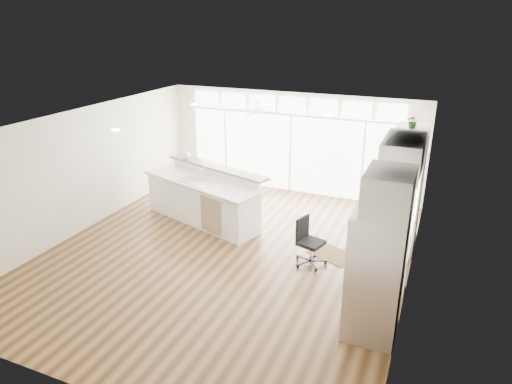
% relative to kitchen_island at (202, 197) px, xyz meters
% --- Properties ---
extents(floor, '(7.00, 8.00, 0.02)m').
position_rel_kitchen_island_xyz_m(floor, '(1.24, -1.20, -0.63)').
color(floor, '#462B15').
rests_on(floor, ground).
extents(ceiling, '(7.00, 8.00, 0.02)m').
position_rel_kitchen_island_xyz_m(ceiling, '(1.24, -1.20, 2.08)').
color(ceiling, white).
rests_on(ceiling, wall_back).
extents(wall_back, '(7.00, 0.04, 2.70)m').
position_rel_kitchen_island_xyz_m(wall_back, '(1.24, 2.80, 0.73)').
color(wall_back, beige).
rests_on(wall_back, floor).
extents(wall_front, '(7.00, 0.04, 2.70)m').
position_rel_kitchen_island_xyz_m(wall_front, '(1.24, -5.20, 0.73)').
color(wall_front, beige).
rests_on(wall_front, floor).
extents(wall_left, '(0.04, 8.00, 2.70)m').
position_rel_kitchen_island_xyz_m(wall_left, '(-2.26, -1.20, 0.73)').
color(wall_left, beige).
rests_on(wall_left, floor).
extents(wall_right, '(0.04, 8.00, 2.70)m').
position_rel_kitchen_island_xyz_m(wall_right, '(4.74, -1.20, 0.73)').
color(wall_right, beige).
rests_on(wall_right, floor).
extents(glass_wall, '(5.80, 0.06, 2.08)m').
position_rel_kitchen_island_xyz_m(glass_wall, '(1.24, 2.74, 0.43)').
color(glass_wall, white).
rests_on(glass_wall, wall_back).
extents(transom_row, '(5.90, 0.06, 0.40)m').
position_rel_kitchen_island_xyz_m(transom_row, '(1.24, 2.74, 1.76)').
color(transom_row, white).
rests_on(transom_row, wall_back).
extents(desk_window, '(0.04, 0.85, 0.85)m').
position_rel_kitchen_island_xyz_m(desk_window, '(4.70, -0.90, 0.93)').
color(desk_window, white).
rests_on(desk_window, wall_right).
extents(ceiling_fan, '(1.16, 1.16, 0.32)m').
position_rel_kitchen_island_xyz_m(ceiling_fan, '(0.74, 1.60, 1.86)').
color(ceiling_fan, white).
rests_on(ceiling_fan, ceiling).
extents(recessed_lights, '(3.40, 3.00, 0.02)m').
position_rel_kitchen_island_xyz_m(recessed_lights, '(1.24, -1.00, 2.06)').
color(recessed_lights, silver).
rests_on(recessed_lights, ceiling).
extents(oven_cabinet, '(0.64, 1.20, 2.50)m').
position_rel_kitchen_island_xyz_m(oven_cabinet, '(4.41, 0.60, 0.63)').
color(oven_cabinet, white).
rests_on(oven_cabinet, floor).
extents(desk_nook, '(0.72, 1.30, 0.76)m').
position_rel_kitchen_island_xyz_m(desk_nook, '(4.37, -0.90, -0.24)').
color(desk_nook, white).
rests_on(desk_nook, floor).
extents(upper_cabinets, '(0.64, 1.30, 0.64)m').
position_rel_kitchen_island_xyz_m(upper_cabinets, '(4.41, -0.90, 1.73)').
color(upper_cabinets, white).
rests_on(upper_cabinets, wall_right).
extents(refrigerator, '(0.76, 0.90, 2.00)m').
position_rel_kitchen_island_xyz_m(refrigerator, '(4.35, -2.55, 0.38)').
color(refrigerator, silver).
rests_on(refrigerator, floor).
extents(fridge_cabinet, '(0.64, 0.90, 0.60)m').
position_rel_kitchen_island_xyz_m(fridge_cabinet, '(4.41, -2.55, 1.68)').
color(fridge_cabinet, white).
rests_on(fridge_cabinet, wall_right).
extents(framed_photos, '(0.06, 0.22, 0.80)m').
position_rel_kitchen_island_xyz_m(framed_photos, '(4.70, -0.28, 0.78)').
color(framed_photos, black).
rests_on(framed_photos, wall_right).
extents(kitchen_island, '(3.33, 2.07, 1.24)m').
position_rel_kitchen_island_xyz_m(kitchen_island, '(0.00, 0.00, 0.00)').
color(kitchen_island, white).
rests_on(kitchen_island, floor).
extents(rug, '(1.05, 0.92, 0.01)m').
position_rel_kitchen_island_xyz_m(rug, '(3.24, -0.42, -0.61)').
color(rug, '#3A2212').
rests_on(rug, floor).
extents(office_chair, '(0.59, 0.57, 0.93)m').
position_rel_kitchen_island_xyz_m(office_chair, '(2.92, -0.95, -0.15)').
color(office_chair, black).
rests_on(office_chair, floor).
extents(fishbowl, '(0.29, 0.29, 0.22)m').
position_rel_kitchen_island_xyz_m(fishbowl, '(-0.78, 0.67, 0.73)').
color(fishbowl, silver).
rests_on(fishbowl, kitchen_island).
extents(monitor, '(0.14, 0.45, 0.37)m').
position_rel_kitchen_island_xyz_m(monitor, '(4.29, -0.90, 0.32)').
color(monitor, black).
rests_on(monitor, desk_nook).
extents(keyboard, '(0.17, 0.35, 0.02)m').
position_rel_kitchen_island_xyz_m(keyboard, '(4.12, -0.90, 0.15)').
color(keyboard, silver).
rests_on(keyboard, desk_nook).
extents(potted_plant, '(0.28, 0.30, 0.22)m').
position_rel_kitchen_island_xyz_m(potted_plant, '(4.41, 0.60, 1.99)').
color(potted_plant, '#255122').
rests_on(potted_plant, oven_cabinet).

